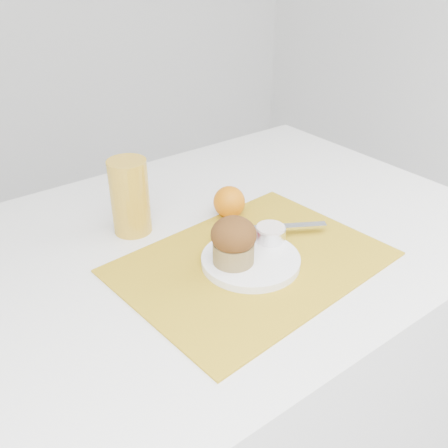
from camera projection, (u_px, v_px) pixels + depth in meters
table at (206, 373)px, 1.18m from camera, size 1.20×0.80×0.75m
placemat at (252, 262)px, 0.91m from camera, size 0.50×0.38×0.00m
plate at (251, 260)px, 0.90m from camera, size 0.20×0.20×0.01m
ramekin at (270, 234)px, 0.94m from camera, size 0.07×0.07×0.03m
cream at (271, 228)px, 0.94m from camera, size 0.06×0.06×0.01m
raspberry_near at (241, 234)px, 0.95m from camera, size 0.02×0.02×0.02m
raspberry_far at (246, 239)px, 0.93m from camera, size 0.02×0.02×0.02m
butter_knife at (272, 228)px, 0.98m from camera, size 0.20×0.13×0.01m
orange at (229, 202)px, 1.05m from camera, size 0.07×0.07×0.07m
juice_glass at (130, 197)px, 0.98m from camera, size 0.09×0.09×0.15m
muffin at (234, 241)px, 0.86m from camera, size 0.08×0.08×0.09m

